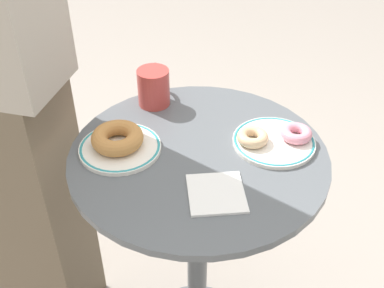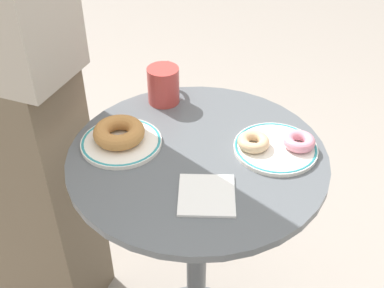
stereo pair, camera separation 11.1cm
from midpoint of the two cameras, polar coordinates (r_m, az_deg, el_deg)
The scene contains 8 objects.
cafe_table at distance 1.29m, azimuth -1.83°, elevation -10.66°, with size 0.60×0.60×0.77m.
plate_left at distance 1.13m, azimuth -11.40°, elevation -0.53°, with size 0.19×0.19×0.01m.
plate_right at distance 1.13m, azimuth 7.04°, elevation 0.19°, with size 0.20×0.20×0.01m.
donut_old_fashioned at distance 1.12m, azimuth -11.76°, elevation 0.62°, with size 0.12×0.12×0.04m, color #BC7F42.
donut_pink_frosted at distance 1.13m, azimuth 9.67°, elevation 1.16°, with size 0.07×0.07×0.02m, color pink.
donut_glazed at distance 1.11m, azimuth 4.46°, elevation 0.72°, with size 0.07×0.07×0.02m, color #E0B789.
paper_napkin at distance 0.99m, azimuth -0.27°, elevation -6.06°, with size 0.12×0.12×0.01m, color white.
coffee_mug at distance 1.26m, azimuth -7.14°, elevation 6.79°, with size 0.08×0.13×0.10m.
Camera 1 is at (-0.08, -0.86, 1.45)m, focal length 44.55 mm.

